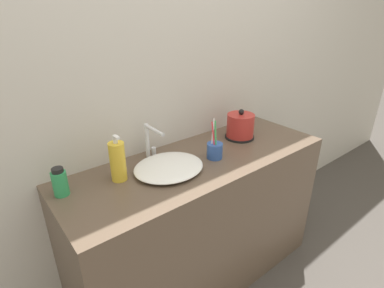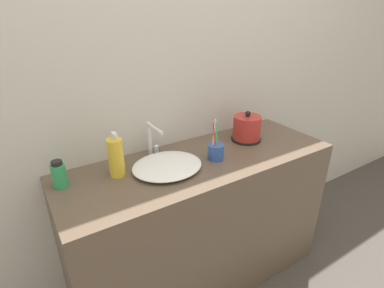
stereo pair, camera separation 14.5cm
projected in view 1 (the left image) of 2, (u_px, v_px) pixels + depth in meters
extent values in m
cube|color=beige|center=(167.00, 53.00, 1.51)|extent=(6.00, 0.04, 2.60)
cube|color=brown|center=(200.00, 222.00, 1.69)|extent=(1.44, 0.51, 0.81)
ellipsoid|color=white|center=(169.00, 167.00, 1.41)|extent=(0.34, 0.30, 0.04)
cylinder|color=silver|center=(147.00, 141.00, 1.51)|extent=(0.02, 0.02, 0.18)
cylinder|color=silver|center=(154.00, 130.00, 1.43)|extent=(0.02, 0.15, 0.02)
cylinder|color=silver|center=(154.00, 151.00, 1.56)|extent=(0.02, 0.02, 0.04)
cylinder|color=black|center=(240.00, 137.00, 1.77)|extent=(0.17, 0.17, 0.01)
cylinder|color=#B22D28|center=(240.00, 126.00, 1.74)|extent=(0.16, 0.16, 0.14)
sphere|color=black|center=(241.00, 112.00, 1.70)|extent=(0.03, 0.03, 0.03)
cylinder|color=#2D519E|center=(215.00, 151.00, 1.52)|extent=(0.08, 0.08, 0.08)
cylinder|color=green|center=(216.00, 137.00, 1.47)|extent=(0.02, 0.01, 0.17)
cylinder|color=white|center=(213.00, 136.00, 1.49)|extent=(0.03, 0.02, 0.18)
cylinder|color=#E5333F|center=(214.00, 138.00, 1.48)|extent=(0.01, 0.03, 0.17)
cylinder|color=gold|center=(118.00, 162.00, 1.31)|extent=(0.07, 0.07, 0.18)
cylinder|color=white|center=(115.00, 140.00, 1.26)|extent=(0.02, 0.02, 0.02)
cube|color=white|center=(116.00, 137.00, 1.25)|extent=(0.02, 0.04, 0.01)
cylinder|color=#2D9956|center=(60.00, 183.00, 1.21)|extent=(0.06, 0.06, 0.11)
cylinder|color=black|center=(57.00, 170.00, 1.19)|extent=(0.05, 0.05, 0.02)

